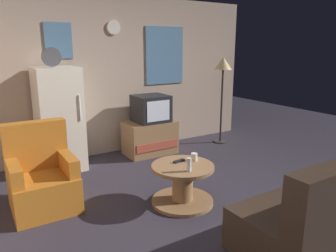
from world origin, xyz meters
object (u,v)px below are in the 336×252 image
remote_control (179,161)px  couch (329,213)px  coffee_table (183,184)px  mug_ceramic_white (194,157)px  standing_lamp (223,70)px  tv_stand (150,138)px  wine_glass (189,165)px  fridge (59,119)px  crt_tv (151,108)px  armchair (42,179)px

remote_control → couch: size_ratio=0.09×
coffee_table → mug_ceramic_white: bearing=15.6°
remote_control → couch: 1.63m
standing_lamp → remote_control: standing_lamp is taller
coffee_table → couch: couch is taller
tv_stand → wine_glass: wine_glass is taller
fridge → standing_lamp: 2.97m
crt_tv → coffee_table: crt_tv is taller
fridge → tv_stand: (1.45, -0.07, -0.48)m
tv_stand → wine_glass: bearing=-106.7°
fridge → coffee_table: fridge is taller
couch → crt_tv: bearing=91.9°
fridge → mug_ceramic_white: size_ratio=19.67×
wine_glass → couch: size_ratio=0.09×
fridge → armchair: size_ratio=1.84×
tv_stand → remote_control: (-0.52, -1.66, 0.20)m
wine_glass → remote_control: bearing=76.5°
coffee_table → remote_control: bearing=77.8°
armchair → standing_lamp: bearing=14.8°
mug_ceramic_white → remote_control: 0.19m
couch → armchair: bearing=134.3°
mug_ceramic_white → tv_stand: bearing=78.8°
couch → tv_stand: bearing=92.4°
coffee_table → wine_glass: 0.36m
coffee_table → remote_control: remote_control is taller
coffee_table → mug_ceramic_white: (0.20, 0.06, 0.28)m
standing_lamp → coffee_table: (-1.99, -1.64, -1.13)m
coffee_table → wine_glass: bearing=-104.3°
crt_tv → wine_glass: 2.07m
fridge → crt_tv: bearing=-2.8°
fridge → mug_ceramic_white: bearing=-58.2°
wine_glass → armchair: 1.65m
standing_lamp → couch: bearing=-113.6°
wine_glass → armchair: bearing=145.4°
wine_glass → armchair: size_ratio=0.16×
wine_glass → mug_ceramic_white: bearing=44.3°
fridge → standing_lamp: size_ratio=1.11×
coffee_table → wine_glass: (-0.05, -0.19, 0.31)m
tv_stand → crt_tv: (0.03, -0.00, 0.50)m
remote_control → couch: couch is taller
wine_glass → remote_control: size_ratio=1.00×
tv_stand → couch: 3.15m
mug_ceramic_white → couch: couch is taller
fridge → armchair: fridge is taller
mug_ceramic_white → remote_control: mug_ceramic_white is taller
tv_stand → remote_control: bearing=-107.2°
standing_lamp → remote_control: (-1.97, -1.53, -0.88)m
coffee_table → tv_stand: bearing=73.1°
fridge → remote_control: fridge is taller
tv_stand → couch: bearing=-87.6°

